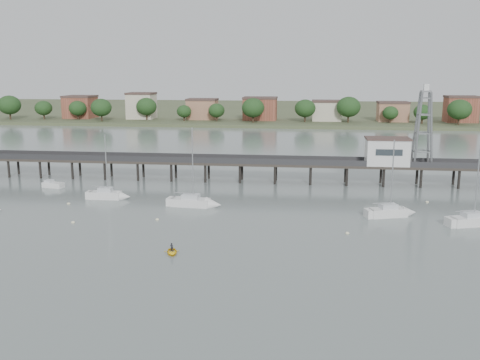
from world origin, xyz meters
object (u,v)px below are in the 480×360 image
object	(u,v)px
pier	(258,163)
sailboat_c	(395,212)
sailboat_f	(199,203)
yellow_dinghy	(172,254)
lattice_tower	(423,129)
white_tender	(53,185)
sailboat_b	(111,195)
sailboat_d	(479,221)

from	to	relation	value
pier	sailboat_c	world-z (taller)	sailboat_c
sailboat_f	yellow_dinghy	size ratio (longest dim) A/B	5.15
lattice_tower	sailboat_f	world-z (taller)	lattice_tower
white_tender	yellow_dinghy	bearing A→B (deg)	-34.40
white_tender	pier	bearing A→B (deg)	27.03
lattice_tower	yellow_dinghy	world-z (taller)	lattice_tower
pier	yellow_dinghy	bearing A→B (deg)	-98.68
sailboat_b	white_tender	world-z (taller)	sailboat_b
sailboat_f	white_tender	distance (m)	32.61
sailboat_c	white_tender	xyz separation A→B (m)	(-61.74, 13.30, -0.15)
sailboat_f	sailboat_c	bearing A→B (deg)	1.46
sailboat_d	white_tender	xyz separation A→B (m)	(-73.10, 16.66, -0.15)
sailboat_d	sailboat_f	world-z (taller)	sailboat_f
sailboat_c	yellow_dinghy	xyz separation A→B (m)	(-29.84, -20.82, -0.65)
yellow_dinghy	lattice_tower	bearing A→B (deg)	33.71
lattice_tower	sailboat_b	xyz separation A→B (m)	(-55.63, -17.71, -10.45)
sailboat_c	sailboat_b	world-z (taller)	sailboat_c
sailboat_d	white_tender	bearing A→B (deg)	149.20
lattice_tower	sailboat_b	world-z (taller)	lattice_tower
sailboat_c	white_tender	size ratio (longest dim) A/B	2.85
pier	sailboat_c	distance (m)	32.96
sailboat_f	sailboat_d	bearing A→B (deg)	-1.96
lattice_tower	yellow_dinghy	bearing A→B (deg)	-130.92
lattice_tower	sailboat_b	distance (m)	59.31
sailboat_d	yellow_dinghy	world-z (taller)	sailboat_d
sailboat_b	sailboat_f	world-z (taller)	sailboat_f
white_tender	lattice_tower	bearing A→B (deg)	20.64
pier	sailboat_b	distance (m)	30.09
sailboat_f	yellow_dinghy	bearing A→B (deg)	-81.41
sailboat_b	sailboat_f	size ratio (longest dim) A/B	0.86
sailboat_d	yellow_dinghy	size ratio (longest dim) A/B	4.88
sailboat_f	yellow_dinghy	xyz separation A→B (m)	(1.25, -23.01, -0.64)
sailboat_c	white_tender	bearing A→B (deg)	150.24
sailboat_c	yellow_dinghy	bearing A→B (deg)	-162.70
lattice_tower	sailboat_f	distance (m)	45.98
lattice_tower	sailboat_b	bearing A→B (deg)	-162.34
sailboat_c	yellow_dinghy	world-z (taller)	sailboat_c
sailboat_d	sailboat_f	bearing A→B (deg)	154.60
sailboat_c	sailboat_b	distance (m)	47.56
pier	sailboat_d	xyz separation A→B (m)	(34.46, -26.66, -3.15)
sailboat_f	lattice_tower	bearing A→B (deg)	33.62
sailboat_f	yellow_dinghy	world-z (taller)	sailboat_f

